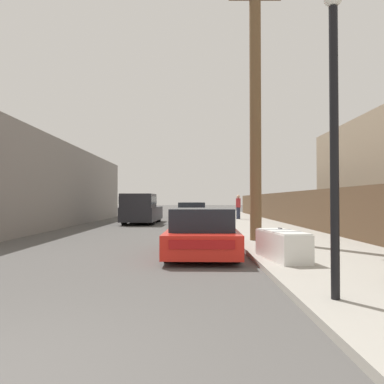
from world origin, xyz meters
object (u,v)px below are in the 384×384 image
object	(u,v)px
utility_pole	(255,103)
street_lamp	(334,116)
car_parked_mid	(192,214)
discarded_fridge	(282,245)
parked_sports_car_red	(202,234)
pedestrian	(238,207)
car_parked_far	(192,210)
pickup_truck	(141,209)

from	to	relation	value
utility_pole	street_lamp	xyz separation A→B (m)	(-0.20, -7.52, -2.15)
car_parked_mid	street_lamp	bearing A→B (deg)	-82.05
discarded_fridge	parked_sports_car_red	xyz separation A→B (m)	(-1.79, 1.45, 0.12)
pedestrian	car_parked_far	bearing A→B (deg)	126.97
car_parked_far	utility_pole	distance (m)	19.21
car_parked_mid	street_lamp	size ratio (longest dim) A/B	1.04
car_parked_far	parked_sports_car_red	bearing A→B (deg)	-91.45
utility_pole	pedestrian	world-z (taller)	utility_pole
street_lamp	pedestrian	size ratio (longest dim) A/B	2.48
pickup_truck	street_lamp	distance (m)	18.88
pickup_truck	utility_pole	distance (m)	12.45
street_lamp	discarded_fridge	bearing A→B (deg)	88.29
parked_sports_car_red	utility_pole	xyz separation A→B (m)	(1.89, 2.64, 4.21)
pickup_truck	parked_sports_car_red	bearing A→B (deg)	106.68
discarded_fridge	street_lamp	distance (m)	4.07
pedestrian	street_lamp	bearing A→B (deg)	-93.60
pickup_truck	utility_pole	bearing A→B (deg)	118.84
pickup_truck	utility_pole	world-z (taller)	utility_pole
street_lamp	parked_sports_car_red	bearing A→B (deg)	109.10
parked_sports_car_red	street_lamp	distance (m)	5.56
discarded_fridge	car_parked_far	distance (m)	22.81
parked_sports_car_red	utility_pole	distance (m)	5.32
car_parked_mid	street_lamp	world-z (taller)	street_lamp
parked_sports_car_red	car_parked_mid	bearing A→B (deg)	92.84
parked_sports_car_red	car_parked_far	size ratio (longest dim) A/B	0.91
car_parked_mid	pedestrian	size ratio (longest dim) A/B	2.58
street_lamp	pickup_truck	bearing A→B (deg)	105.79
parked_sports_car_red	car_parked_mid	xyz separation A→B (m)	(-0.25, 12.87, 0.06)
utility_pole	street_lamp	distance (m)	7.83
car_parked_far	pedestrian	xyz separation A→B (m)	(3.35, -4.45, 0.40)
car_parked_mid	car_parked_far	distance (m)	8.40
pickup_truck	utility_pole	xyz separation A→B (m)	(5.32, -10.57, 3.87)
street_lamp	pedestrian	bearing A→B (deg)	86.40
discarded_fridge	pickup_truck	world-z (taller)	pickup_truck
discarded_fridge	pedestrian	size ratio (longest dim) A/B	1.09
car_parked_far	street_lamp	xyz separation A→B (m)	(1.98, -26.15, 2.03)
discarded_fridge	street_lamp	bearing A→B (deg)	-100.62
discarded_fridge	car_parked_far	xyz separation A→B (m)	(-2.09, 22.72, 0.17)
parked_sports_car_red	pedestrian	distance (m)	17.10
discarded_fridge	pedestrian	distance (m)	18.32
pickup_truck	utility_pole	size ratio (longest dim) A/B	0.58
discarded_fridge	pickup_truck	bearing A→B (deg)	100.69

